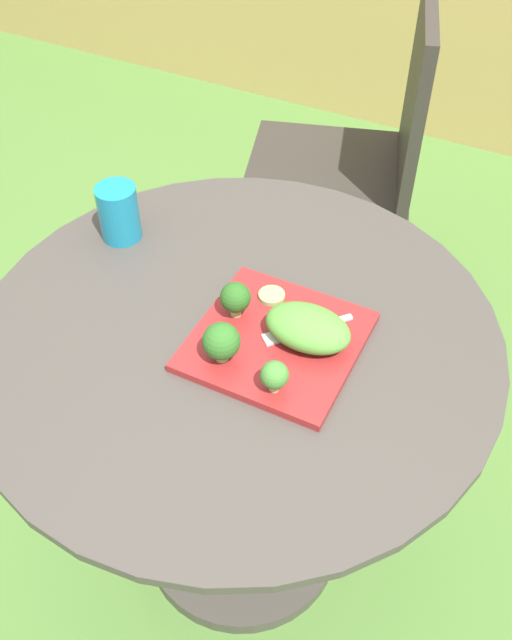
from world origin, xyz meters
name	(u,v)px	position (x,y,z in m)	size (l,w,h in m)	color
ground_plane	(243,538)	(0.00, 0.00, 0.00)	(12.00, 12.00, 0.00)	#4C7533
patio_table	(240,427)	(0.00, 0.00, 0.44)	(0.86, 0.86, 0.71)	#423D38
patio_chair	(365,147)	(-0.09, 0.89, 0.53)	(0.55, 0.55, 0.90)	#332D28
salad_plate	(276,343)	(0.07, 0.00, 0.71)	(0.25, 0.25, 0.01)	maroon
drinking_glass	(119,215)	(-0.30, 0.12, 0.75)	(0.07, 0.07, 0.11)	teal
fork	(299,331)	(0.10, 0.03, 0.72)	(0.12, 0.13, 0.00)	silver
lettuce_mound	(308,328)	(0.12, 0.02, 0.75)	(0.14, 0.09, 0.06)	#519338
broccoli_floret_0	(235,298)	(-0.01, 0.02, 0.76)	(0.05, 0.05, 0.06)	#99B770
broccoli_floret_1	(221,341)	(0.01, -0.08, 0.76)	(0.06, 0.06, 0.07)	#99B770
broccoli_floret_2	(274,375)	(0.11, -0.10, 0.75)	(0.04, 0.04, 0.05)	#99B770
cucumber_slice_0	(272,296)	(0.02, 0.08, 0.73)	(0.04, 0.04, 0.01)	#8EB766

